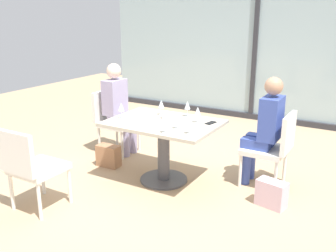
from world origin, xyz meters
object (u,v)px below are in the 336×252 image
object	(u,v)px
person_far_right	(265,126)
wine_glass_4	(187,106)
wine_glass_0	(198,111)
handbag_0	(271,194)
wine_glass_1	(190,121)
wine_glass_3	(121,107)
chair_far_left	(113,118)
person_far_left	(119,104)
wine_glass_5	(165,120)
handbag_1	(108,156)
chair_far_right	(273,145)
cell_phone_on_table	(211,123)
wine_glass_6	(177,117)
dining_table_main	(164,137)
wine_glass_2	(161,104)
coffee_cup	(165,115)
chair_front_left	(30,164)

from	to	relation	value
person_far_right	wine_glass_4	size ratio (longest dim) A/B	6.81
wine_glass_0	handbag_0	size ratio (longest dim) A/B	0.62
wine_glass_1	wine_glass_3	xyz separation A→B (m)	(-0.96, 0.12, 0.00)
chair_far_left	person_far_left	world-z (taller)	person_far_left
person_far_right	wine_glass_5	bearing A→B (deg)	-133.17
wine_glass_3	handbag_1	xyz separation A→B (m)	(-0.35, 0.15, -0.72)
chair_far_right	cell_phone_on_table	size ratio (longest dim) A/B	6.04
person_far_right	wine_glass_6	world-z (taller)	person_far_right
wine_glass_0	person_far_right	bearing A→B (deg)	27.42
chair_far_right	handbag_1	bearing A→B (deg)	-166.27
person_far_right	wine_glass_0	xyz separation A→B (m)	(-0.67, -0.35, 0.16)
wine_glass_3	handbag_0	world-z (taller)	wine_glass_3
person_far_left	handbag_1	xyz separation A→B (m)	(0.18, -0.48, -0.56)
chair_far_right	wine_glass_6	bearing A→B (deg)	-142.64
dining_table_main	person_far_right	distance (m)	1.15
handbag_0	handbag_1	world-z (taller)	same
dining_table_main	handbag_0	world-z (taller)	dining_table_main
wine_glass_2	wine_glass_3	bearing A→B (deg)	-131.71
chair_far_left	wine_glass_5	bearing A→B (deg)	-31.89
wine_glass_1	coffee_cup	bearing A→B (deg)	144.51
wine_glass_3	wine_glass_2	bearing A→B (deg)	48.29
wine_glass_6	wine_glass_0	bearing A→B (deg)	74.57
dining_table_main	chair_far_left	xyz separation A→B (m)	(-1.14, 0.50, -0.05)
chair_far_right	cell_phone_on_table	xyz separation A→B (m)	(-0.64, -0.29, 0.24)
person_far_right	wine_glass_1	world-z (taller)	person_far_right
handbag_0	chair_front_left	bearing A→B (deg)	-134.94
chair_far_right	person_far_right	size ratio (longest dim) A/B	0.69
dining_table_main	chair_far_right	bearing A→B (deg)	23.75
wine_glass_2	coffee_cup	bearing A→B (deg)	-44.51
wine_glass_3	person_far_left	bearing A→B (deg)	130.02
wine_glass_4	handbag_0	size ratio (longest dim) A/B	0.62
dining_table_main	cell_phone_on_table	xyz separation A→B (m)	(0.49, 0.21, 0.19)
wine_glass_0	coffee_cup	xyz separation A→B (m)	(-0.40, -0.04, -0.09)
chair_front_left	coffee_cup	world-z (taller)	chair_front_left
wine_glass_0	handbag_1	world-z (taller)	wine_glass_0
wine_glass_2	coffee_cup	xyz separation A→B (m)	(0.12, -0.12, -0.09)
person_far_right	chair_far_left	bearing A→B (deg)	180.00
wine_glass_3	handbag_0	distance (m)	1.92
chair_front_left	person_far_right	world-z (taller)	person_far_right
chair_far_left	cell_phone_on_table	size ratio (longest dim) A/B	6.04
wine_glass_4	handbag_0	world-z (taller)	wine_glass_4
coffee_cup	cell_phone_on_table	xyz separation A→B (m)	(0.54, 0.10, -0.04)
wine_glass_4	wine_glass_5	size ratio (longest dim) A/B	1.00
chair_far_right	wine_glass_4	world-z (taller)	wine_glass_4
wine_glass_4	coffee_cup	world-z (taller)	wine_glass_4
person_far_right	chair_far_right	bearing A→B (deg)	0.00
wine_glass_0	handbag_0	bearing A→B (deg)	-7.98
chair_front_left	handbag_1	size ratio (longest dim) A/B	2.90
chair_far_right	handbag_1	xyz separation A→B (m)	(-1.98, -0.48, -0.36)
chair_front_left	wine_glass_4	size ratio (longest dim) A/B	4.70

